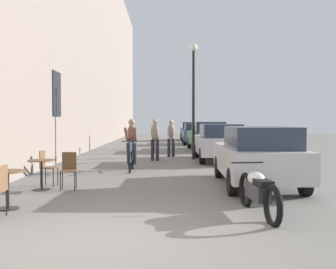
% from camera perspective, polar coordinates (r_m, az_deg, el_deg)
% --- Properties ---
extents(ground_plane, '(88.00, 88.00, 0.00)m').
position_cam_1_polar(ground_plane, '(5.68, -9.98, -14.98)').
color(ground_plane, slate).
extents(building_facade_left, '(0.54, 68.00, 14.00)m').
position_cam_1_polar(building_facade_left, '(20.54, -13.41, 17.02)').
color(building_facade_left, gray).
rests_on(building_facade_left, ground_plane).
extents(cafe_table_near, '(0.64, 0.64, 0.72)m').
position_cam_1_polar(cafe_table_near, '(8.09, -21.83, -6.21)').
color(cafe_table_near, black).
rests_on(cafe_table_near, ground_plane).
extents(cafe_table_mid, '(0.64, 0.64, 0.72)m').
position_cam_1_polar(cafe_table_mid, '(10.02, -17.55, -4.60)').
color(cafe_table_mid, black).
rests_on(cafe_table_mid, ground_plane).
extents(cafe_chair_mid_toward_street, '(0.41, 0.41, 0.89)m').
position_cam_1_polar(cafe_chair_mid_toward_street, '(10.65, -16.92, -4.22)').
color(cafe_chair_mid_toward_street, black).
rests_on(cafe_chair_mid_toward_street, ground_plane).
extents(cafe_chair_mid_toward_wall, '(0.42, 0.42, 0.89)m').
position_cam_1_polar(cafe_chair_mid_toward_wall, '(9.93, -13.93, -4.64)').
color(cafe_chair_mid_toward_wall, black).
rests_on(cafe_chair_mid_toward_wall, ground_plane).
extents(cyclist_on_bicycle, '(0.52, 1.76, 1.74)m').
position_cam_1_polar(cyclist_on_bicycle, '(13.36, -5.22, -1.64)').
color(cyclist_on_bicycle, black).
rests_on(cyclist_on_bicycle, ground_plane).
extents(pedestrian_near, '(0.35, 0.25, 1.74)m').
position_cam_1_polar(pedestrian_near, '(16.46, -1.88, -0.34)').
color(pedestrian_near, '#26262D').
rests_on(pedestrian_near, ground_plane).
extents(pedestrian_mid, '(0.36, 0.27, 1.70)m').
position_cam_1_polar(pedestrian_mid, '(18.33, 0.43, -0.18)').
color(pedestrian_mid, '#26262D').
rests_on(pedestrian_mid, ground_plane).
extents(pedestrian_far, '(0.37, 0.28, 1.72)m').
position_cam_1_polar(pedestrian_far, '(20.77, -1.84, 0.11)').
color(pedestrian_far, '#26262D').
rests_on(pedestrian_far, ground_plane).
extents(pedestrian_furthest, '(0.38, 0.30, 1.67)m').
position_cam_1_polar(pedestrian_furthest, '(23.00, -5.26, 0.21)').
color(pedestrian_furthest, '#26262D').
rests_on(pedestrian_furthest, ground_plane).
extents(street_lamp, '(0.32, 0.32, 4.90)m').
position_cam_1_polar(street_lamp, '(17.10, 3.66, 6.86)').
color(street_lamp, black).
rests_on(street_lamp, ground_plane).
extents(parked_car_nearest, '(1.89, 4.28, 1.51)m').
position_cam_1_polar(parked_car_nearest, '(10.32, 12.56, -2.91)').
color(parked_car_nearest, '#B7B7BC').
rests_on(parked_car_nearest, ground_plane).
extents(parked_car_second, '(1.84, 4.27, 1.51)m').
position_cam_1_polar(parked_car_second, '(16.55, 7.27, -1.03)').
color(parked_car_second, '#B7B7BC').
rests_on(parked_car_second, ground_plane).
extents(parked_car_third, '(2.00, 4.51, 1.59)m').
position_cam_1_polar(parked_car_third, '(22.54, 5.56, -0.13)').
color(parked_car_third, '#23512D').
rests_on(parked_car_third, ground_plane).
extents(parked_car_fourth, '(1.81, 4.18, 1.48)m').
position_cam_1_polar(parked_car_fourth, '(28.15, 3.89, 0.18)').
color(parked_car_fourth, '#384C84').
rests_on(parked_car_fourth, ground_plane).
extents(parked_car_fifth, '(1.90, 4.33, 1.53)m').
position_cam_1_polar(parked_car_fifth, '(33.93, 3.33, 0.53)').
color(parked_car_fifth, '#595960').
rests_on(parked_car_fifth, ground_plane).
extents(parked_motorcycle, '(0.62, 2.14, 0.92)m').
position_cam_1_polar(parked_motorcycle, '(7.28, 12.72, -7.94)').
color(parked_motorcycle, black).
rests_on(parked_motorcycle, ground_plane).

